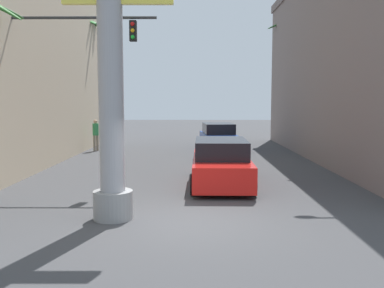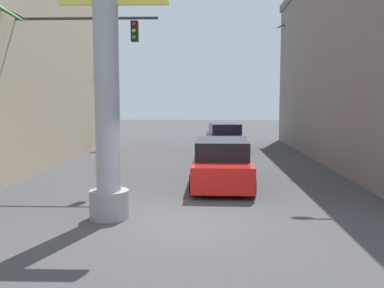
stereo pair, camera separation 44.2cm
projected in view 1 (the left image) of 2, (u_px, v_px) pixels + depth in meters
ground_plane at (193, 162)px, 20.07m from camera, size 88.26×88.26×0.00m
neon_sign_pole at (110, 2)px, 9.99m from camera, size 2.95×0.97×10.47m
street_lamp at (371, 48)px, 15.09m from camera, size 2.55×0.28×7.93m
traffic_light_mast at (50, 64)px, 14.85m from camera, size 5.51×0.32×5.83m
car_lead at (221, 163)px, 14.82m from camera, size 2.09×5.13×1.56m
car_far at (218, 137)px, 25.23m from camera, size 2.24×4.73×1.56m
palm_tree_mid_right at (334, 43)px, 20.84m from camera, size 3.27×3.04×9.40m
palm_tree_far_right at (286, 64)px, 29.90m from camera, size 2.58×2.56×8.43m
palm_tree_far_left at (88, 69)px, 26.77m from camera, size 2.38×2.36×7.94m
pedestrian_far_left at (96, 133)px, 24.48m from camera, size 0.48×0.48×1.81m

